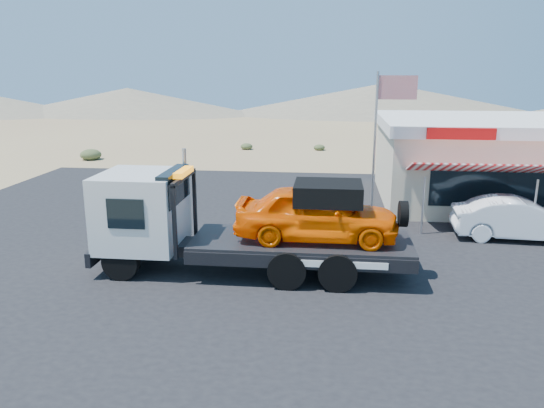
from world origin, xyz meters
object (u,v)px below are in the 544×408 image
object	(u,v)px
tow_truck	(244,219)
white_sedan	(518,219)
jerky_store	(492,160)
flagpole	(381,131)

from	to	relation	value
tow_truck	white_sedan	size ratio (longest dim) A/B	2.05
white_sedan	jerky_store	xyz separation A→B (m)	(0.60, 5.89, 1.21)
jerky_store	flagpole	distance (m)	7.36
white_sedan	jerky_store	distance (m)	6.05
jerky_store	flagpole	world-z (taller)	flagpole
tow_truck	flagpole	size ratio (longest dim) A/B	1.58
tow_truck	white_sedan	distance (m)	10.41
jerky_store	white_sedan	bearing A→B (deg)	-95.78
white_sedan	flagpole	bearing A→B (deg)	77.39
tow_truck	flagpole	world-z (taller)	flagpole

